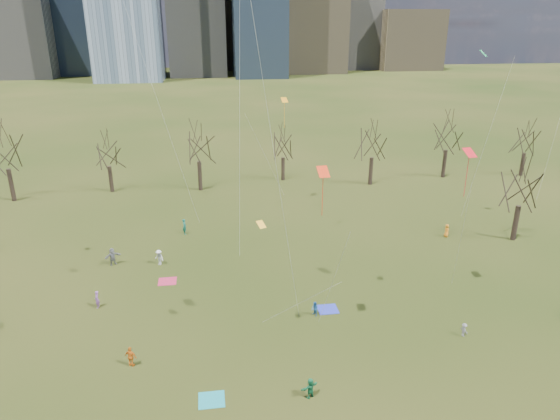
{
  "coord_description": "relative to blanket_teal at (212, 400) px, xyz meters",
  "views": [
    {
      "loc": [
        -5.67,
        -26.57,
        21.59
      ],
      "look_at": [
        0.0,
        12.0,
        7.0
      ],
      "focal_mm": 32.0,
      "sensor_mm": 36.0,
      "label": 1
    }
  ],
  "objects": [
    {
      "name": "ground",
      "position": [
        6.25,
        1.74,
        -0.01
      ],
      "size": [
        500.0,
        500.0,
        0.0
      ],
      "primitive_type": "plane",
      "color": "black",
      "rests_on": "ground"
    },
    {
      "name": "bare_tree_row",
      "position": [
        6.17,
        38.96,
        6.1
      ],
      "size": [
        113.04,
        29.8,
        9.5
      ],
      "color": "black",
      "rests_on": "ground"
    },
    {
      "name": "blanket_teal",
      "position": [
        0.0,
        0.0,
        0.0
      ],
      "size": [
        1.6,
        1.5,
        0.03
      ],
      "primitive_type": "cube",
      "color": "teal",
      "rests_on": "ground"
    },
    {
      "name": "blanket_navy",
      "position": [
        9.46,
        9.06,
        0.0
      ],
      "size": [
        1.6,
        1.5,
        0.03
      ],
      "primitive_type": "cube",
      "color": "#2735BA",
      "rests_on": "ground"
    },
    {
      "name": "blanket_crimson",
      "position": [
        -3.64,
        15.67,
        0.0
      ],
      "size": [
        1.6,
        1.5,
        0.03
      ],
      "primitive_type": "cube",
      "color": "#B92548",
      "rests_on": "ground"
    },
    {
      "name": "person_3",
      "position": [
        18.49,
        4.05,
        0.51
      ],
      "size": [
        0.55,
        0.75,
        1.05
      ],
      "primitive_type": "imported",
      "rotation": [
        0.0,
        0.0,
        1.82
      ],
      "color": "slate",
      "rests_on": "ground"
    },
    {
      "name": "person_4",
      "position": [
        -5.25,
        4.04,
        0.73
      ],
      "size": [
        0.95,
        0.7,
        1.49
      ],
      "primitive_type": "imported",
      "rotation": [
        0.0,
        0.0,
        2.7
      ],
      "color": "orange",
      "rests_on": "ground"
    },
    {
      "name": "person_5",
      "position": [
        6.02,
        -0.62,
        0.66
      ],
      "size": [
        1.3,
        0.94,
        1.36
      ],
      "primitive_type": "imported",
      "rotation": [
        0.0,
        0.0,
        3.62
      ],
      "color": "#176B3F",
      "rests_on": "ground"
    },
    {
      "name": "person_7",
      "position": [
        -8.93,
        12.05,
        0.73
      ],
      "size": [
        0.38,
        0.56,
        1.48
      ],
      "primitive_type": "imported",
      "rotation": [
        0.0,
        0.0,
        4.67
      ],
      "color": "#874E9D",
      "rests_on": "ground"
    },
    {
      "name": "person_8",
      "position": [
        8.22,
        8.3,
        0.59
      ],
      "size": [
        0.67,
        0.73,
        1.21
      ],
      "primitive_type": "imported",
      "rotation": [
        0.0,
        0.0,
        5.17
      ],
      "color": "#2A6AB7",
      "rests_on": "ground"
    },
    {
      "name": "person_9",
      "position": [
        -4.58,
        19.19,
        0.74
      ],
      "size": [
        1.11,
        1.06,
        1.52
      ],
      "primitive_type": "imported",
      "rotation": [
        0.0,
        0.0,
        5.6
      ],
      "color": "silver",
      "rests_on": "ground"
    },
    {
      "name": "person_11",
      "position": [
        -8.95,
        19.82,
        0.84
      ],
      "size": [
        1.62,
        1.25,
        1.71
      ],
      "primitive_type": "imported",
      "rotation": [
        0.0,
        0.0,
        0.54
      ],
      "color": "slate",
      "rests_on": "ground"
    },
    {
      "name": "person_12",
      "position": [
        25.52,
        21.47,
        0.71
      ],
      "size": [
        0.47,
        0.71,
        1.44
      ],
      "primitive_type": "imported",
      "rotation": [
        0.0,
        0.0,
        1.56
      ],
      "color": "orange",
      "rests_on": "ground"
    },
    {
      "name": "person_13",
      "position": [
        -2.42,
        26.36,
        0.85
      ],
      "size": [
        0.53,
        0.7,
        1.73
      ],
      "primitive_type": "imported",
      "rotation": [
        0.0,
        0.0,
        1.77
      ],
      "color": "#166657",
      "rests_on": "ground"
    },
    {
      "name": "kites_airborne",
      "position": [
        9.26,
        15.48,
        14.06
      ],
      "size": [
        63.66,
        38.92,
        34.36
      ],
      "color": "red",
      "rests_on": "ground"
    }
  ]
}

